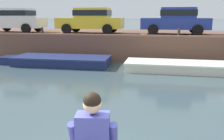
# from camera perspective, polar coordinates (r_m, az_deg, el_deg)

# --- Properties ---
(ground_plane) EXTENTS (400.00, 400.00, 0.00)m
(ground_plane) POSITION_cam_1_polar(r_m,az_deg,el_deg) (8.48, 3.03, -4.96)
(ground_plane) COLOR #3D5156
(far_quay_wall) EXTENTS (60.00, 6.00, 1.43)m
(far_quay_wall) POSITION_cam_1_polar(r_m,az_deg,el_deg) (16.44, 6.93, 5.98)
(far_quay_wall) COLOR brown
(far_quay_wall) RESTS_ON ground
(far_wall_coping) EXTENTS (60.00, 0.24, 0.08)m
(far_wall_coping) POSITION_cam_1_polar(r_m,az_deg,el_deg) (13.51, 6.19, 7.84)
(far_wall_coping) COLOR brown
(far_wall_coping) RESTS_ON far_quay_wall
(boat_moored_west_navy) EXTENTS (5.83, 1.89, 0.47)m
(boat_moored_west_navy) POSITION_cam_1_polar(r_m,az_deg,el_deg) (13.17, -12.31, 2.09)
(boat_moored_west_navy) COLOR navy
(boat_moored_west_navy) RESTS_ON ground
(boat_moored_central_cream) EXTENTS (5.61, 1.75, 0.43)m
(boat_moored_central_cream) POSITION_cam_1_polar(r_m,az_deg,el_deg) (11.89, 15.59, 0.71)
(boat_moored_central_cream) COLOR silver
(boat_moored_central_cream) RESTS_ON ground
(car_leftmost_white) EXTENTS (3.85, 1.97, 1.54)m
(car_leftmost_white) POSITION_cam_1_polar(r_m,az_deg,el_deg) (17.92, -21.12, 10.78)
(car_leftmost_white) COLOR white
(car_leftmost_white) RESTS_ON far_quay_wall
(car_left_inner_yellow) EXTENTS (4.07, 1.91, 1.54)m
(car_left_inner_yellow) POSITION_cam_1_polar(r_m,az_deg,el_deg) (15.87, -4.76, 11.45)
(car_left_inner_yellow) COLOR yellow
(car_left_inner_yellow) RESTS_ON far_quay_wall
(car_centre_blue) EXTENTS (3.91, 1.99, 1.54)m
(car_centre_blue) POSITION_cam_1_polar(r_m,az_deg,el_deg) (15.33, 14.41, 11.08)
(car_centre_blue) COLOR #233893
(car_centre_blue) RESTS_ON far_quay_wall
(mooring_bollard_west) EXTENTS (0.15, 0.15, 0.45)m
(mooring_bollard_west) POSITION_cam_1_polar(r_m,az_deg,el_deg) (15.12, -15.67, 8.69)
(mooring_bollard_west) COLOR #2D2B28
(mooring_bollard_west) RESTS_ON far_quay_wall
(mooring_bollard_mid) EXTENTS (0.15, 0.15, 0.45)m
(mooring_bollard_mid) POSITION_cam_1_polar(r_m,az_deg,el_deg) (13.62, 15.03, 8.37)
(mooring_bollard_mid) COLOR #2D2B28
(mooring_bollard_mid) RESTS_ON far_quay_wall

